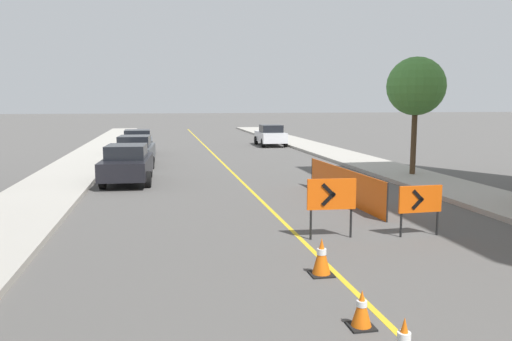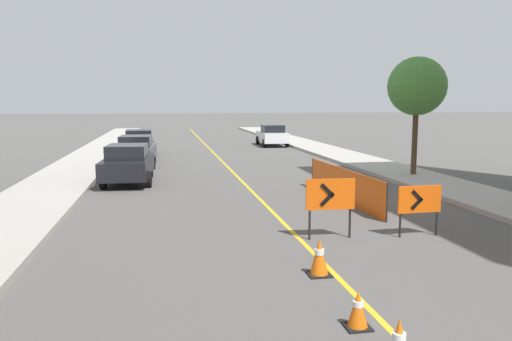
# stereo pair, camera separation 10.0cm
# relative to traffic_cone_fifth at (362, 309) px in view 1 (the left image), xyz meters

# --- Properties ---
(lane_stripe) EXTENTS (0.12, 65.14, 0.01)m
(lane_stripe) POSITION_rel_traffic_cone_fifth_xyz_m (0.44, 22.44, -0.28)
(lane_stripe) COLOR gold
(lane_stripe) RESTS_ON ground_plane
(sidewalk_left) EXTENTS (2.85, 65.14, 0.16)m
(sidewalk_left) POSITION_rel_traffic_cone_fifth_xyz_m (-7.00, 22.44, -0.20)
(sidewalk_left) COLOR #ADA89E
(sidewalk_left) RESTS_ON ground_plane
(sidewalk_right) EXTENTS (2.85, 65.14, 0.16)m
(sidewalk_right) POSITION_rel_traffic_cone_fifth_xyz_m (7.89, 22.44, -0.20)
(sidewalk_right) COLOR #ADA89E
(sidewalk_right) RESTS_ON ground_plane
(traffic_cone_fifth) EXTENTS (0.38, 0.38, 0.58)m
(traffic_cone_fifth) POSITION_rel_traffic_cone_fifth_xyz_m (0.00, 0.00, 0.00)
(traffic_cone_fifth) COLOR black
(traffic_cone_fifth) RESTS_ON ground_plane
(traffic_cone_farthest) EXTENTS (0.44, 0.44, 0.73)m
(traffic_cone_farthest) POSITION_rel_traffic_cone_fifth_xyz_m (0.13, 2.28, 0.08)
(traffic_cone_farthest) COLOR black
(traffic_cone_farthest) RESTS_ON ground_plane
(arrow_barricade_primary) EXTENTS (1.21, 0.14, 1.48)m
(arrow_barricade_primary) POSITION_rel_traffic_cone_fifth_xyz_m (1.18, 4.72, 0.76)
(arrow_barricade_primary) COLOR #EF560C
(arrow_barricade_primary) RESTS_ON ground_plane
(arrow_barricade_secondary) EXTENTS (1.15, 0.11, 1.27)m
(arrow_barricade_secondary) POSITION_rel_traffic_cone_fifth_xyz_m (3.41, 4.51, 0.60)
(arrow_barricade_secondary) COLOR #EF560C
(arrow_barricade_secondary) RESTS_ON ground_plane
(safety_mesh_fence) EXTENTS (0.31, 6.21, 1.11)m
(safety_mesh_fence) POSITION_rel_traffic_cone_fifth_xyz_m (3.13, 9.07, 0.27)
(safety_mesh_fence) COLOR #EF560C
(safety_mesh_fence) RESTS_ON ground_plane
(parked_car_curb_near) EXTENTS (2.04, 4.39, 1.59)m
(parked_car_curb_near) POSITION_rel_traffic_cone_fifth_xyz_m (-4.23, 14.33, 0.51)
(parked_car_curb_near) COLOR black
(parked_car_curb_near) RESTS_ON ground_plane
(parked_car_curb_mid) EXTENTS (2.04, 4.40, 1.59)m
(parked_car_curb_mid) POSITION_rel_traffic_cone_fifth_xyz_m (-4.17, 19.85, 0.51)
(parked_car_curb_mid) COLOR #474C51
(parked_car_curb_mid) RESTS_ON ground_plane
(parked_car_curb_far) EXTENTS (1.94, 4.34, 1.59)m
(parked_car_curb_far) POSITION_rel_traffic_cone_fifth_xyz_m (-4.26, 25.42, 0.51)
(parked_car_curb_far) COLOR #474C51
(parked_car_curb_far) RESTS_ON ground_plane
(parked_car_opposite_side) EXTENTS (1.95, 4.36, 1.59)m
(parked_car_opposite_side) POSITION_rel_traffic_cone_fifth_xyz_m (5.35, 30.34, 0.51)
(parked_car_opposite_side) COLOR silver
(parked_car_opposite_side) RESTS_ON ground_plane
(street_tree_right_near) EXTENTS (2.51, 2.51, 5.08)m
(street_tree_right_near) POSITION_rel_traffic_cone_fifth_xyz_m (8.03, 13.50, 3.67)
(street_tree_right_near) COLOR #4C3823
(street_tree_right_near) RESTS_ON sidewalk_right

